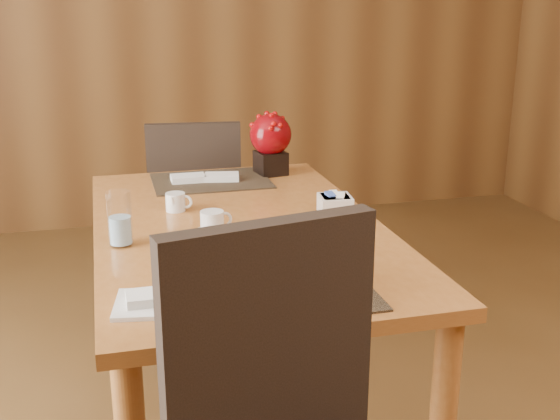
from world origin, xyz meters
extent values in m
cube|color=brown|center=(0.00, 3.00, 1.40)|extent=(5.00, 0.02, 2.80)
cube|color=#A8662E|center=(0.00, 0.60, 0.73)|extent=(0.90, 1.50, 0.04)
cylinder|color=#A8662E|center=(-0.39, 1.29, 0.35)|extent=(0.07, 0.07, 0.71)
cylinder|color=#A8662E|center=(0.39, 1.29, 0.35)|extent=(0.07, 0.07, 0.71)
cube|color=black|center=(0.00, 0.05, 0.75)|extent=(0.45, 0.33, 0.01)
cube|color=black|center=(0.00, 1.15, 0.75)|extent=(0.45, 0.33, 0.01)
cube|color=silver|center=(-0.04, 0.08, 0.76)|extent=(0.35, 0.35, 0.01)
cube|color=silver|center=(-0.04, 0.08, 0.81)|extent=(0.25, 0.25, 0.10)
cylinder|color=tan|center=(-0.04, 0.08, 0.81)|extent=(0.19, 0.19, 0.08)
cylinder|color=silver|center=(-0.10, 0.52, 0.75)|extent=(0.14, 0.14, 0.01)
cylinder|color=silver|center=(-0.10, 0.52, 0.79)|extent=(0.08, 0.08, 0.07)
cylinder|color=black|center=(-0.10, 0.52, 0.82)|extent=(0.07, 0.07, 0.01)
cylinder|color=white|center=(-0.37, 0.50, 0.83)|extent=(0.08, 0.08, 0.16)
cube|color=silver|center=(0.34, 0.63, 0.78)|extent=(0.12, 0.12, 0.06)
cube|color=black|center=(0.26, 1.21, 0.80)|extent=(0.13, 0.13, 0.09)
sphere|color=maroon|center=(0.26, 1.21, 0.91)|extent=(0.17, 0.17, 0.17)
cube|color=silver|center=(-0.32, 0.06, 0.76)|extent=(0.19, 0.19, 0.01)
cube|color=black|center=(-0.10, -0.23, 0.77)|extent=(0.46, 0.14, 0.52)
cube|color=black|center=(0.00, 1.69, 0.43)|extent=(0.47, 0.47, 0.06)
cube|color=black|center=(-0.02, 1.50, 0.69)|extent=(0.41, 0.09, 0.46)
cylinder|color=black|center=(0.20, 1.85, 0.20)|extent=(0.03, 0.03, 0.40)
cylinder|color=black|center=(0.16, 1.50, 0.20)|extent=(0.03, 0.03, 0.40)
cylinder|color=black|center=(-0.15, 1.89, 0.20)|extent=(0.03, 0.03, 0.40)
cylinder|color=black|center=(-0.19, 1.54, 0.20)|extent=(0.03, 0.03, 0.40)
camera|label=1|loc=(-0.40, -1.49, 1.47)|focal=45.00mm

